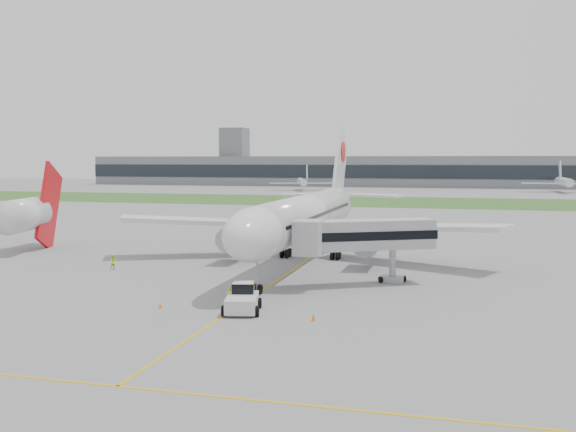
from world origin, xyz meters
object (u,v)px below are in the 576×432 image
(airliner, at_px, (307,215))
(jet_bridge, at_px, (359,236))
(pushback_tug, at_px, (242,299))
(ground_crew_near, at_px, (229,297))
(neighbor_aircraft, at_px, (27,214))

(airliner, xyz_separation_m, jet_bridge, (8.45, -13.45, -0.79))
(airliner, height_order, pushback_tug, airliner)
(jet_bridge, height_order, ground_crew_near, jet_bridge)
(airliner, height_order, jet_bridge, airliner)
(airliner, bearing_deg, ground_crew_near, -91.74)
(ground_crew_near, bearing_deg, neighbor_aircraft, -41.90)
(airliner, bearing_deg, pushback_tug, -88.05)
(ground_crew_near, relative_size, neighbor_aircraft, 0.10)
(ground_crew_near, bearing_deg, jet_bridge, -137.72)
(pushback_tug, height_order, neighbor_aircraft, neighbor_aircraft)
(pushback_tug, xyz_separation_m, neighbor_aircraft, (-39.00, 25.06, 4.05))
(pushback_tug, bearing_deg, ground_crew_near, 125.57)
(pushback_tug, xyz_separation_m, jet_bridge, (7.54, 13.20, 3.85))
(pushback_tug, relative_size, ground_crew_near, 2.96)
(pushback_tug, relative_size, neighbor_aircraft, 0.30)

